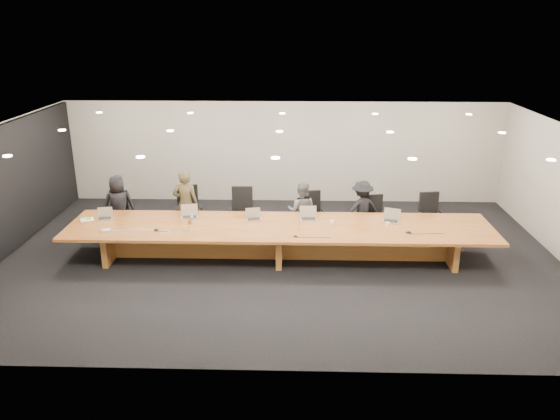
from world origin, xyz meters
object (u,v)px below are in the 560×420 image
at_px(laptop_b, 189,212).
at_px(chair_mid_left, 242,212).
at_px(chair_far_left, 117,213).
at_px(person_c, 302,211).
at_px(chair_mid_right, 312,214).
at_px(person_a, 119,206).
at_px(conference_table, 280,236).
at_px(chair_right, 376,217).
at_px(person_b, 186,204).
at_px(person_d, 362,210).
at_px(laptop_d, 309,214).
at_px(laptop_e, 391,216).
at_px(laptop_c, 254,215).
at_px(water_bottle, 192,219).
at_px(paper_cup_far, 388,224).
at_px(paper_cup_near, 332,222).
at_px(mic_left, 156,229).
at_px(mic_right, 409,232).
at_px(laptop_a, 104,214).
at_px(amber_mug, 190,222).
at_px(chair_far_right, 431,217).
at_px(chair_left, 189,211).

bearing_deg(laptop_b, chair_mid_left, 27.58).
bearing_deg(chair_far_left, person_c, -0.07).
xyz_separation_m(chair_mid_right, person_a, (-4.57, -0.09, 0.19)).
relative_size(conference_table, chair_right, 8.82).
height_order(chair_mid_left, laptop_b, chair_mid_left).
bearing_deg(person_b, chair_right, -177.81).
distance_m(chair_right, person_d, 0.39).
relative_size(person_a, laptop_d, 4.01).
height_order(laptop_b, laptop_e, laptop_b).
relative_size(chair_far_left, laptop_e, 2.96).
distance_m(chair_mid_left, person_c, 1.42).
height_order(laptop_c, water_bottle, laptop_c).
distance_m(person_d, laptop_c, 2.63).
relative_size(laptop_c, water_bottle, 1.55).
height_order(person_c, person_d, person_d).
xyz_separation_m(chair_mid_right, paper_cup_far, (1.55, -1.30, 0.25)).
bearing_deg(paper_cup_far, chair_right, 93.21).
bearing_deg(paper_cup_near, chair_far_left, 166.45).
relative_size(conference_table, water_bottle, 43.50).
bearing_deg(mic_left, mic_right, 0.08).
bearing_deg(paper_cup_far, chair_far_left, 168.27).
xyz_separation_m(chair_far_left, chair_right, (6.14, -0.06, -0.01)).
distance_m(laptop_c, mic_right, 3.30).
bearing_deg(laptop_a, mic_left, -37.53).
distance_m(chair_mid_left, laptop_a, 3.09).
relative_size(person_a, mic_right, 10.87).
distance_m(laptop_c, paper_cup_far, 2.88).
relative_size(person_a, amber_mug, 15.33).
bearing_deg(chair_mid_right, laptop_a, -176.47).
bearing_deg(laptop_b, laptop_c, -15.16).
xyz_separation_m(person_b, laptop_d, (2.85, -0.82, 0.08)).
bearing_deg(laptop_c, chair_far_right, -1.08).
height_order(chair_right, laptop_b, laptop_b).
xyz_separation_m(laptop_b, mic_left, (-0.56, -0.76, -0.13)).
height_order(chair_left, paper_cup_far, chair_left).
distance_m(conference_table, mic_right, 2.69).
distance_m(person_c, laptop_a, 4.40).
xyz_separation_m(person_a, water_bottle, (1.94, -1.14, 0.12)).
height_order(laptop_a, laptop_e, laptop_e).
distance_m(chair_mid_left, chair_right, 3.15).
bearing_deg(chair_far_left, conference_table, -16.29).
bearing_deg(amber_mug, laptop_d, 7.28).
xyz_separation_m(chair_far_right, laptop_b, (-5.48, -0.77, 0.34)).
distance_m(chair_right, laptop_a, 6.15).
distance_m(chair_far_right, laptop_b, 5.55).
xyz_separation_m(chair_far_right, paper_cup_far, (-1.20, -1.16, 0.24)).
distance_m(chair_mid_left, laptop_c, 1.06).
bearing_deg(chair_left, paper_cup_near, -35.24).
height_order(person_a, amber_mug, person_a).
height_order(person_b, laptop_c, person_b).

